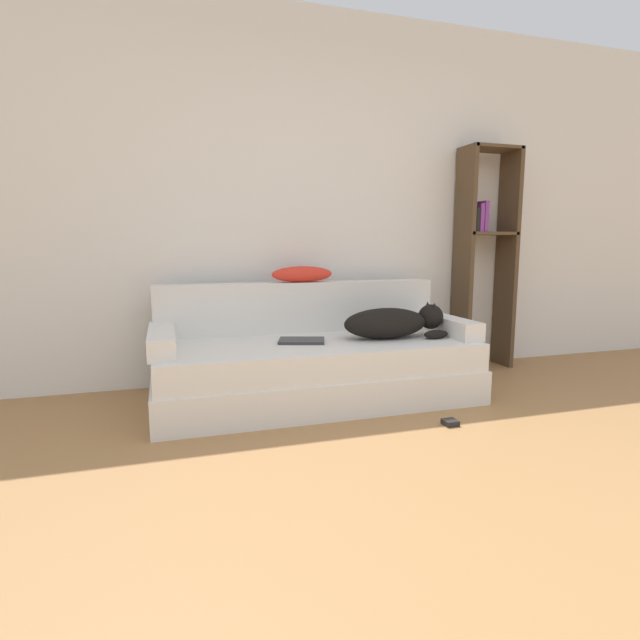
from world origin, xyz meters
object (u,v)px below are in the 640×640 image
Objects in this scene: couch at (316,371)px; power_adapter at (450,422)px; dog at (393,322)px; bookshelf at (485,247)px; throw_pillow at (302,274)px; laptop at (302,341)px.

couch reaches higher than power_adapter.
dog is 1.27m from bookshelf.
throw_pillow is (0.01, 0.37, 0.61)m from couch.
power_adapter is (0.06, -0.63, -0.48)m from dog.
power_adapter is at bearing -26.37° from laptop.
bookshelf is at bearing 16.27° from couch.
bookshelf is (1.67, 0.48, 0.59)m from laptop.
throw_pillow is at bearing 139.69° from dog.
dog is at bearing -153.86° from bookshelf.
laptop is (-0.62, 0.04, -0.10)m from dog.
laptop is 4.29× the size of power_adapter.
dog is 0.73m from throw_pillow.
bookshelf is (1.58, 0.46, 0.79)m from couch.
laptop is at bearing 135.65° from power_adapter.
couch is 1.82m from bookshelf.
bookshelf is (1.05, 0.52, 0.49)m from dog.
laptop is at bearing 176.23° from dog.
laptop reaches higher than couch.
bookshelf is at bearing 49.20° from power_adapter.
laptop is at bearing -170.65° from couch.
throw_pillow is at bearing 118.39° from power_adapter.
laptop is (-0.10, -0.02, 0.21)m from couch.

